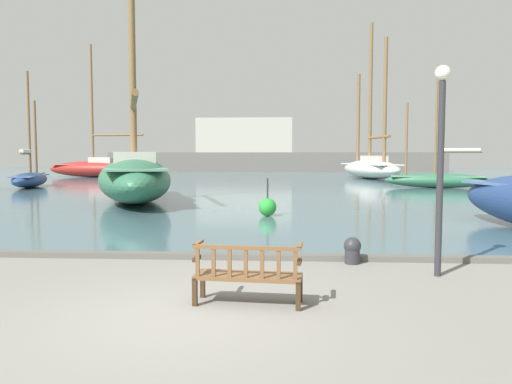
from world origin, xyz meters
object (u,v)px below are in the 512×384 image
sailboat_distant_harbor (30,177)px  sailboat_mid_starboard (437,179)px  sailboat_mid_port (134,176)px  lamp_post (441,148)px  park_bench (248,273)px  sailboat_outer_port (371,165)px  sailboat_far_starboard (96,167)px  channel_buoy (267,207)px  mooring_bollard (352,250)px

sailboat_distant_harbor → sailboat_mid_starboard: size_ratio=1.03×
sailboat_mid_port → lamp_post: bearing=-54.0°
park_bench → sailboat_outer_port: (8.45, 39.89, 0.84)m
sailboat_far_starboard → lamp_post: sailboat_far_starboard is taller
sailboat_far_starboard → sailboat_outer_port: size_ratio=0.90×
sailboat_mid_port → lamp_post: sailboat_mid_port is taller
lamp_post → channel_buoy: 9.23m
channel_buoy → lamp_post: bearing=-67.4°
park_bench → sailboat_mid_port: 16.92m
channel_buoy → sailboat_far_starboard: bearing=120.5°
sailboat_mid_port → channel_buoy: size_ratio=9.59×
sailboat_mid_starboard → channel_buoy: 19.38m
sailboat_distant_harbor → sailboat_far_starboard: bearing=95.5°
sailboat_mid_port → sailboat_far_starboard: (-11.77, 25.55, -0.20)m
sailboat_mid_starboard → lamp_post: (-7.25, -24.48, 1.66)m
sailboat_distant_harbor → mooring_bollard: (18.72, -22.55, -0.45)m
sailboat_distant_harbor → sailboat_outer_port: (25.24, 14.39, 0.57)m
sailboat_mid_port → lamp_post: (9.89, -13.63, 1.10)m
sailboat_distant_harbor → channel_buoy: bearing=-42.3°
sailboat_far_starboard → sailboat_distant_harbor: bearing=-84.5°
sailboat_outer_port → mooring_bollard: 37.53m
sailboat_distant_harbor → sailboat_mid_port: (10.27, -9.90, 0.52)m
sailboat_mid_starboard → sailboat_far_starboard: size_ratio=0.58×
sailboat_far_starboard → sailboat_mid_port: bearing=-65.3°
sailboat_mid_port → sailboat_mid_starboard: sailboat_mid_port is taller
sailboat_distant_harbor → sailboat_mid_port: bearing=-43.9°
lamp_post → channel_buoy: lamp_post is taller
sailboat_mid_port → sailboat_far_starboard: size_ratio=0.99×
sailboat_far_starboard → park_bench: bearing=-66.0°
sailboat_mid_starboard → sailboat_outer_port: 13.62m
channel_buoy → sailboat_mid_port: bearing=140.5°
sailboat_mid_port → sailboat_far_starboard: bearing=114.7°
sailboat_distant_harbor → park_bench: bearing=-56.6°
park_bench → mooring_bollard: size_ratio=2.99×
sailboat_far_starboard → sailboat_outer_port: bearing=-2.7°
park_bench → mooring_bollard: bearing=56.7°
sailboat_distant_harbor → sailboat_outer_port: 29.06m
sailboat_distant_harbor → sailboat_outer_port: size_ratio=0.54×
sailboat_mid_port → channel_buoy: (6.43, -5.30, -0.85)m
park_bench → lamp_post: size_ratio=0.43×
park_bench → lamp_post: (3.37, 1.97, 1.89)m
sailboat_mid_port → sailboat_distant_harbor: bearing=136.1°
sailboat_outer_port → channel_buoy: 30.81m
sailboat_mid_starboard → sailboat_far_starboard: bearing=153.0°
sailboat_mid_starboard → mooring_bollard: sailboat_mid_starboard is taller
park_bench → sailboat_mid_port: sailboat_mid_port is taller
channel_buoy → sailboat_distant_harbor: bearing=137.7°
sailboat_distant_harbor → lamp_post: size_ratio=2.03×
sailboat_far_starboard → channel_buoy: size_ratio=9.71×
sailboat_distant_harbor → mooring_bollard: 29.31m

